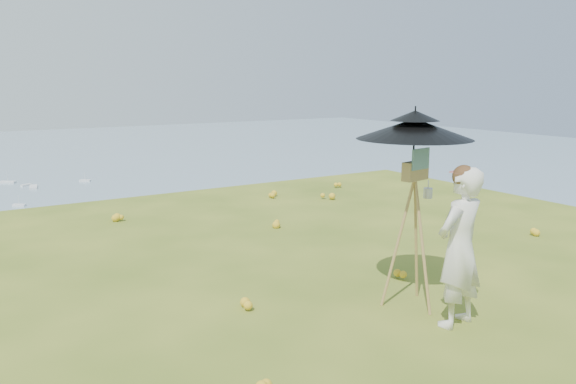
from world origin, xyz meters
TOP-DOWN VIEW (x-y plane):
  - ground at (0.00, 0.00)m, footprint 14.00×14.00m
  - slope_trees at (0.00, 35.00)m, footprint 110.00×50.00m
  - wildflowers at (0.00, 0.25)m, footprint 10.00×10.50m
  - painter at (0.76, -1.07)m, footprint 0.64×0.48m
  - field_easel at (0.72, -0.46)m, footprint 0.76×0.76m
  - sun_umbrella at (0.71, -0.43)m, footprint 1.58×1.58m
  - painter_cap at (0.76, -1.07)m, footprint 0.27×0.30m

SIDE VIEW (x-z plane):
  - slope_trees at x=0.00m, z-range -18.00..-12.00m
  - ground at x=0.00m, z-range 0.00..0.00m
  - wildflowers at x=0.00m, z-range 0.00..0.12m
  - painter at x=0.76m, z-range 0.00..1.62m
  - field_easel at x=0.72m, z-range 0.00..1.74m
  - painter_cap at x=0.76m, z-range 1.52..1.62m
  - sun_umbrella at x=0.71m, z-range 1.43..2.17m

